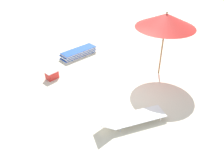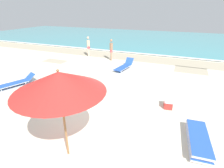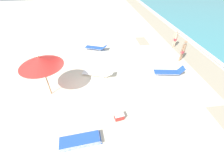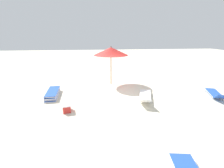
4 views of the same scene
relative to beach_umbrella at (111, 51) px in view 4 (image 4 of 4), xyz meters
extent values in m
cube|color=beige|center=(-0.10, 2.31, -2.44)|extent=(60.00, 60.00, 0.16)
cylinder|color=olive|center=(0.00, 0.00, -1.17)|extent=(0.06, 0.06, 2.37)
cone|color=red|center=(0.00, 0.00, 0.01)|extent=(2.38, 2.38, 0.54)
cylinder|color=#A4221E|center=(0.00, 0.00, -0.25)|extent=(2.31, 2.31, 0.01)
sphere|color=olive|center=(0.00, 0.00, 0.31)|extent=(0.07, 0.07, 0.07)
cube|color=blue|center=(3.64, 2.00, -2.30)|extent=(0.75, 1.84, 0.03)
cube|color=silver|center=(3.64, 2.00, -2.33)|extent=(0.77, 1.88, 0.04)
cube|color=blue|center=(3.64, 1.93, -2.22)|extent=(0.75, 1.84, 0.03)
cube|color=silver|center=(3.64, 1.93, -2.25)|extent=(0.77, 1.88, 0.04)
cube|color=blue|center=(3.64, 1.98, -2.13)|extent=(0.75, 1.84, 0.03)
cube|color=silver|center=(3.64, 1.98, -2.16)|extent=(0.77, 1.88, 0.04)
cube|color=blue|center=(3.64, 1.92, -2.05)|extent=(0.75, 1.84, 0.03)
cube|color=silver|center=(3.64, 1.92, -2.08)|extent=(0.77, 1.88, 0.04)
cube|color=blue|center=(-5.81, 2.93, -2.18)|extent=(1.16, 1.72, 0.03)
cylinder|color=silver|center=(-6.09, 3.04, -2.18)|extent=(0.63, 1.51, 0.03)
cylinder|color=silver|center=(-5.53, 2.82, -2.18)|extent=(0.63, 1.51, 0.03)
cube|color=blue|center=(-5.43, 3.88, -2.02)|extent=(0.71, 0.64, 0.35)
cylinder|color=silver|center=(-6.28, 2.44, -2.28)|extent=(0.03, 0.03, 0.16)
cylinder|color=silver|center=(-5.81, 2.25, -2.28)|extent=(0.03, 0.03, 0.16)
cylinder|color=silver|center=(-5.81, 3.61, -2.28)|extent=(0.03, 0.03, 0.16)
cylinder|color=silver|center=(-5.34, 3.42, -2.28)|extent=(0.03, 0.03, 0.16)
cylinder|color=silver|center=(-1.42, 7.47, -2.28)|extent=(0.03, 0.03, 0.16)
cylinder|color=silver|center=(-0.91, 7.38, -2.28)|extent=(0.03, 0.03, 0.16)
cube|color=white|center=(-1.64, 2.86, -2.18)|extent=(1.15, 1.93, 0.03)
cylinder|color=silver|center=(-1.93, 2.95, -2.18)|extent=(0.61, 1.75, 0.03)
cylinder|color=silver|center=(-1.36, 2.76, -2.18)|extent=(0.61, 1.75, 0.03)
cube|color=white|center=(-1.28, 3.94, -2.03)|extent=(0.70, 0.63, 0.34)
cylinder|color=silver|center=(-2.11, 2.26, -2.28)|extent=(0.03, 0.03, 0.16)
cylinder|color=silver|center=(-1.63, 2.10, -2.28)|extent=(0.03, 0.03, 0.16)
cylinder|color=silver|center=(-1.66, 3.62, -2.28)|extent=(0.03, 0.03, 0.16)
cylinder|color=silver|center=(-1.17, 3.45, -2.28)|extent=(0.03, 0.03, 0.16)
cube|color=red|center=(2.50, 3.94, -2.20)|extent=(0.41, 0.53, 0.32)
cube|color=white|center=(2.50, 3.94, -2.01)|extent=(0.43, 0.55, 0.05)
camera|label=1|loc=(-5.28, 6.78, 2.75)|focal=35.00mm
camera|label=2|loc=(2.75, -3.22, 1.70)|focal=28.00mm
camera|label=3|loc=(7.41, 2.91, 4.22)|focal=24.00mm
camera|label=4|loc=(1.11, 10.44, 1.04)|focal=24.00mm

